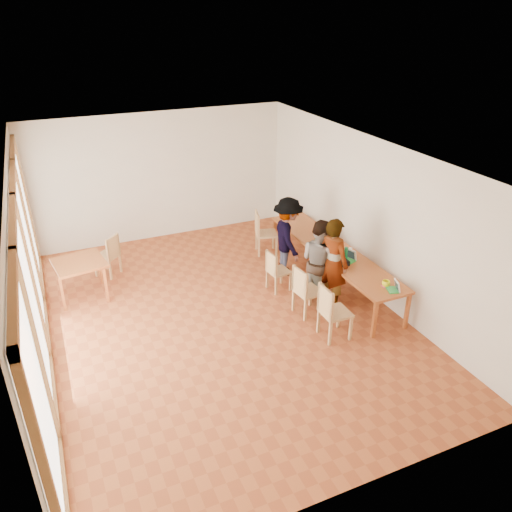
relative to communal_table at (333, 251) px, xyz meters
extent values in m
plane|color=#A45027|center=(-2.50, -0.35, -0.70)|extent=(8.00, 8.00, 0.00)
cube|color=beige|center=(-2.50, 3.65, 0.80)|extent=(6.00, 0.10, 3.00)
cube|color=beige|center=(-2.50, -4.35, 0.80)|extent=(6.00, 0.10, 3.00)
cube|color=beige|center=(0.50, -0.35, 0.80)|extent=(0.10, 8.00, 3.00)
cube|color=white|center=(-5.46, -0.35, 0.80)|extent=(0.10, 8.00, 3.00)
cube|color=white|center=(-2.50, -0.35, 2.32)|extent=(6.00, 8.00, 0.04)
cube|color=#A65724|center=(0.00, 0.00, 0.02)|extent=(0.80, 4.00, 0.05)
cube|color=#A65724|center=(-0.34, -1.94, -0.35)|extent=(0.06, 0.06, 0.70)
cube|color=#A65724|center=(-0.34, 1.94, -0.35)|extent=(0.06, 0.06, 0.70)
cube|color=#A65724|center=(0.34, -1.94, -0.35)|extent=(0.06, 0.06, 0.70)
cube|color=#A65724|center=(0.34, 1.94, -0.35)|extent=(0.06, 0.06, 0.70)
cube|color=#A65724|center=(-4.69, 1.45, 0.02)|extent=(0.90, 0.90, 0.05)
cube|color=#A65724|center=(-5.08, 1.06, -0.35)|extent=(0.05, 0.05, 0.70)
cube|color=#A65724|center=(-5.08, 1.84, -0.35)|extent=(0.05, 0.05, 0.70)
cube|color=#A65724|center=(-4.30, 1.06, -0.35)|extent=(0.05, 0.05, 0.70)
cube|color=#A65724|center=(-4.30, 1.84, -0.35)|extent=(0.05, 0.05, 0.70)
cube|color=tan|center=(-0.93, -1.64, -0.23)|extent=(0.47, 0.47, 0.04)
cube|color=tan|center=(-1.14, -1.64, 0.03)|extent=(0.05, 0.46, 0.48)
cube|color=tan|center=(-0.99, -0.83, -0.25)|extent=(0.49, 0.49, 0.04)
cube|color=tan|center=(-1.19, -0.85, 0.01)|extent=(0.09, 0.45, 0.47)
cube|color=tan|center=(-1.10, 0.17, -0.30)|extent=(0.43, 0.43, 0.04)
cube|color=tan|center=(-1.28, 0.15, -0.08)|extent=(0.08, 0.39, 0.41)
cube|color=tan|center=(-0.64, 1.77, -0.23)|extent=(0.57, 0.57, 0.04)
cube|color=tan|center=(-0.84, 1.83, 0.03)|extent=(0.17, 0.46, 0.48)
cube|color=tan|center=(-4.11, 2.16, -0.27)|extent=(0.59, 0.59, 0.04)
cube|color=tan|center=(-3.97, 2.03, -0.03)|extent=(0.32, 0.33, 0.44)
imported|color=gray|center=(-0.46, -0.74, 0.18)|extent=(0.63, 0.75, 1.76)
imported|color=gray|center=(-0.58, -0.47, 0.12)|extent=(0.76, 0.90, 1.64)
imported|color=gray|center=(-0.65, 0.71, 0.13)|extent=(0.80, 1.17, 1.67)
cube|color=green|center=(0.07, -1.80, 0.06)|extent=(0.22, 0.26, 0.02)
cube|color=white|center=(0.14, -1.82, 0.14)|extent=(0.13, 0.22, 0.19)
cube|color=green|center=(-0.02, -0.56, 0.06)|extent=(0.26, 0.31, 0.03)
cube|color=white|center=(0.07, -0.53, 0.16)|extent=(0.15, 0.25, 0.22)
cube|color=green|center=(-0.05, 0.38, 0.06)|extent=(0.20, 0.26, 0.03)
cube|color=white|center=(0.04, 0.37, 0.15)|extent=(0.09, 0.23, 0.21)
imported|color=#FFF815|center=(0.05, -1.64, 0.10)|extent=(0.14, 0.14, 0.11)
cylinder|color=#10743E|center=(-0.06, -0.54, 0.19)|extent=(0.07, 0.07, 0.28)
cylinder|color=silver|center=(0.24, -0.26, 0.09)|extent=(0.07, 0.07, 0.09)
cylinder|color=white|center=(0.11, 0.67, 0.08)|extent=(0.08, 0.08, 0.06)
cube|color=#DF4371|center=(0.02, -1.63, 0.05)|extent=(0.05, 0.10, 0.01)
cube|color=black|center=(-0.17, -0.62, 0.09)|extent=(0.16, 0.26, 0.09)
camera|label=1|loc=(-4.98, -7.56, 4.37)|focal=35.00mm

